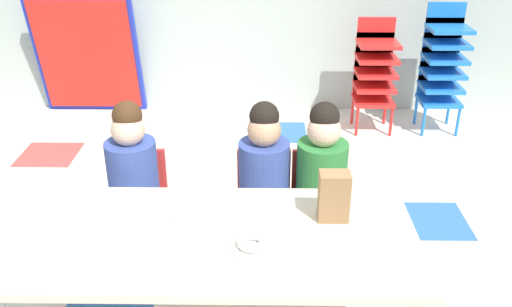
{
  "coord_description": "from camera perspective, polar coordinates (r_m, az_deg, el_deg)",
  "views": [
    {
      "loc": [
        0.3,
        -2.47,
        1.87
      ],
      "look_at": [
        0.27,
        -0.31,
        0.83
      ],
      "focal_mm": 38.86,
      "sensor_mm": 36.0,
      "label": 1
    }
  ],
  "objects": [
    {
      "name": "craft_table",
      "position": [
        2.34,
        -4.44,
        -9.23
      ],
      "size": [
        1.69,
        0.77,
        0.58
      ],
      "color": "beige",
      "rests_on": "ground_plane"
    },
    {
      "name": "folded_activity_table",
      "position": [
        5.1,
        -16.96,
        9.62
      ],
      "size": [
        0.9,
        0.29,
        1.09
      ],
      "color": "#1E33BF",
      "rests_on": "ground_plane"
    },
    {
      "name": "paper_plate_near_edge",
      "position": [
        2.23,
        -0.38,
        -9.57
      ],
      "size": [
        0.18,
        0.18,
        0.01
      ],
      "primitive_type": "cylinder",
      "color": "white",
      "rests_on": "craft_table"
    },
    {
      "name": "ground_plane",
      "position": [
        3.12,
        -5.12,
        -11.36
      ],
      "size": [
        5.93,
        4.83,
        0.02
      ],
      "color": "silver"
    },
    {
      "name": "donut_powdered_on_plate",
      "position": [
        2.22,
        -0.38,
        -9.1
      ],
      "size": [
        0.13,
        0.13,
        0.04
      ],
      "primitive_type": "torus",
      "color": "white",
      "rests_on": "craft_table"
    },
    {
      "name": "paper_plate_center_table",
      "position": [
        2.46,
        -6.32,
        -6.06
      ],
      "size": [
        0.18,
        0.18,
        0.01
      ],
      "primitive_type": "cylinder",
      "color": "white",
      "rests_on": "craft_table"
    },
    {
      "name": "seated_child_far_right",
      "position": [
        2.86,
        6.76,
        -1.71
      ],
      "size": [
        0.32,
        0.31,
        0.92
      ],
      "color": "red",
      "rests_on": "ground_plane"
    },
    {
      "name": "paper_bag_brown",
      "position": [
        2.38,
        8.02,
        -4.38
      ],
      "size": [
        0.13,
        0.09,
        0.22
      ],
      "primitive_type": "cube",
      "color": "#9E754C",
      "rests_on": "craft_table"
    },
    {
      "name": "seated_child_near_camera",
      "position": [
        2.93,
        -12.57,
        -1.56
      ],
      "size": [
        0.32,
        0.31,
        0.92
      ],
      "color": "red",
      "rests_on": "ground_plane"
    },
    {
      "name": "kid_chair_blue_stack",
      "position": [
        4.8,
        18.67,
        8.89
      ],
      "size": [
        0.32,
        0.3,
        1.04
      ],
      "color": "blue",
      "rests_on": "ground_plane"
    },
    {
      "name": "kid_chair_red_stack",
      "position": [
        4.68,
        12.13,
        8.49
      ],
      "size": [
        0.32,
        0.3,
        0.92
      ],
      "color": "red",
      "rests_on": "ground_plane"
    },
    {
      "name": "seated_child_middle_seat",
      "position": [
        2.85,
        0.82,
        -1.68
      ],
      "size": [
        0.34,
        0.34,
        0.92
      ],
      "color": "red",
      "rests_on": "ground_plane"
    }
  ]
}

